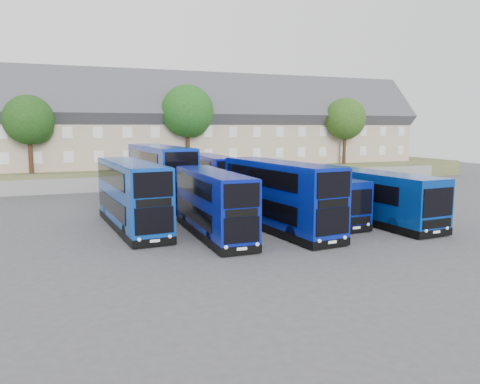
# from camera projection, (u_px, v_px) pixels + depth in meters

# --- Properties ---
(ground) EXTENTS (120.00, 120.00, 0.00)m
(ground) POSITION_uv_depth(u_px,v_px,m) (264.00, 236.00, 28.14)
(ground) COLOR #424247
(ground) RESTS_ON ground
(retaining_wall) EXTENTS (70.00, 0.40, 1.50)m
(retaining_wall) POSITION_uv_depth(u_px,v_px,m) (174.00, 181.00, 50.25)
(retaining_wall) COLOR slate
(retaining_wall) RESTS_ON ground
(earth_bank) EXTENTS (80.00, 20.00, 2.00)m
(earth_bank) POSITION_uv_depth(u_px,v_px,m) (156.00, 171.00, 59.46)
(earth_bank) COLOR #474D2B
(earth_bank) RESTS_ON ground
(terrace_row) EXTENTS (60.00, 10.40, 11.20)m
(terrace_row) POSITION_uv_depth(u_px,v_px,m) (186.00, 127.00, 56.06)
(terrace_row) COLOR tan
(terrace_row) RESTS_ON earth_bank
(dd_front_left) EXTENTS (3.33, 10.99, 4.30)m
(dd_front_left) POSITION_uv_depth(u_px,v_px,m) (132.00, 197.00, 29.94)
(dd_front_left) COLOR #083AA4
(dd_front_left) RESTS_ON ground
(dd_front_mid) EXTENTS (2.30, 9.78, 3.88)m
(dd_front_mid) POSITION_uv_depth(u_px,v_px,m) (213.00, 205.00, 28.00)
(dd_front_mid) COLOR #07158B
(dd_front_mid) RESTS_ON ground
(dd_front_right) EXTENTS (3.62, 11.10, 4.33)m
(dd_front_right) POSITION_uv_depth(u_px,v_px,m) (279.00, 197.00, 29.65)
(dd_front_right) COLOR #081A93
(dd_front_right) RESTS_ON ground
(dd_rear_left) EXTENTS (3.62, 12.53, 4.92)m
(dd_rear_left) POSITION_uv_depth(u_px,v_px,m) (160.00, 176.00, 39.73)
(dd_rear_left) COLOR #0928A7
(dd_rear_left) RESTS_ON ground
(dd_rear_right) EXTENTS (2.54, 10.03, 3.96)m
(dd_rear_right) POSITION_uv_depth(u_px,v_px,m) (212.00, 178.00, 42.50)
(dd_rear_right) COLOR #080D9D
(dd_rear_right) RESTS_ON ground
(coach_east_a) EXTENTS (2.78, 11.75, 3.19)m
(coach_east_a) POSITION_uv_depth(u_px,v_px,m) (308.00, 196.00, 33.83)
(coach_east_a) COLOR navy
(coach_east_a) RESTS_ON ground
(coach_east_b) EXTENTS (3.63, 12.91, 3.49)m
(coach_east_b) POSITION_uv_depth(u_px,v_px,m) (366.00, 196.00, 33.03)
(coach_east_b) COLOR navy
(coach_east_b) RESTS_ON ground
(tree_west) EXTENTS (4.80, 4.80, 7.65)m
(tree_west) POSITION_uv_depth(u_px,v_px,m) (30.00, 122.00, 45.49)
(tree_west) COLOR #382314
(tree_west) RESTS_ON earth_bank
(tree_mid) EXTENTS (5.76, 5.76, 9.18)m
(tree_mid) POSITION_uv_depth(u_px,v_px,m) (189.00, 113.00, 51.48)
(tree_mid) COLOR #382314
(tree_mid) RESTS_ON earth_bank
(tree_east) EXTENTS (5.12, 5.12, 8.16)m
(tree_east) POSITION_uv_depth(u_px,v_px,m) (346.00, 120.00, 58.19)
(tree_east) COLOR #382314
(tree_east) RESTS_ON earth_bank
(tree_far) EXTENTS (5.44, 5.44, 8.67)m
(tree_far) POSITION_uv_depth(u_px,v_px,m) (354.00, 119.00, 66.75)
(tree_far) COLOR #382314
(tree_far) RESTS_ON earth_bank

